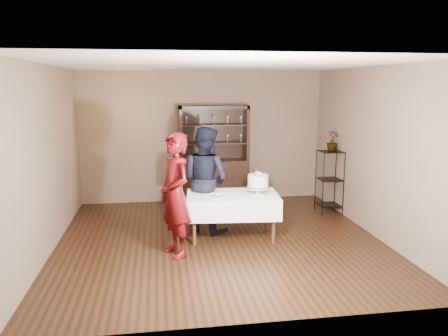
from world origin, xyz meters
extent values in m
plane|color=black|center=(0.00, 0.00, 0.00)|extent=(5.00, 5.00, 0.00)
plane|color=white|center=(0.00, 0.00, 2.70)|extent=(5.00, 5.00, 0.00)
cube|color=brown|center=(0.00, 2.50, 1.35)|extent=(5.00, 0.02, 2.70)
cube|color=brown|center=(-2.50, 0.00, 1.35)|extent=(0.02, 5.00, 2.70)
cube|color=brown|center=(2.50, 0.00, 1.35)|extent=(0.02, 5.00, 2.70)
cube|color=black|center=(0.20, 2.24, 0.45)|extent=(1.40, 0.48, 0.90)
cube|color=black|center=(0.20, 2.46, 1.45)|extent=(1.40, 0.03, 1.10)
cube|color=black|center=(0.20, 2.24, 1.97)|extent=(1.40, 0.48, 0.06)
cube|color=black|center=(0.20, 2.24, 1.25)|extent=(1.28, 0.42, 0.02)
cube|color=black|center=(0.20, 2.24, 1.62)|extent=(1.28, 0.42, 0.02)
cylinder|color=black|center=(2.08, 1.00, 0.60)|extent=(0.02, 0.02, 1.20)
cylinder|color=black|center=(2.48, 1.00, 0.60)|extent=(0.02, 0.02, 1.20)
cylinder|color=black|center=(2.08, 1.40, 0.60)|extent=(0.02, 0.02, 1.20)
cylinder|color=black|center=(2.48, 1.40, 0.60)|extent=(0.02, 0.02, 1.20)
cube|color=black|center=(2.28, 1.20, 0.15)|extent=(0.40, 0.40, 0.02)
cube|color=black|center=(2.28, 1.20, 0.65)|extent=(0.40, 0.40, 0.01)
cube|color=black|center=(2.28, 1.20, 1.18)|extent=(0.40, 0.40, 0.02)
cube|color=white|center=(0.22, 0.08, 0.55)|extent=(1.50, 1.00, 0.33)
cylinder|color=#462C19|center=(-0.41, -0.20, 0.34)|extent=(0.06, 0.06, 0.68)
cylinder|color=#462C19|center=(0.79, -0.31, 0.34)|extent=(0.06, 0.06, 0.68)
cylinder|color=#462C19|center=(-0.36, 0.46, 0.34)|extent=(0.06, 0.06, 0.68)
cylinder|color=#462C19|center=(0.85, 0.36, 0.34)|extent=(0.06, 0.06, 0.68)
imported|color=#350406|center=(-0.70, -0.52, 0.88)|extent=(0.64, 0.76, 1.77)
imported|color=black|center=(-0.17, 0.50, 0.87)|extent=(1.08, 1.06, 1.75)
cylinder|color=white|center=(0.61, 0.01, 0.72)|extent=(0.20, 0.20, 0.01)
cylinder|color=white|center=(0.61, 0.01, 0.76)|extent=(0.05, 0.05, 0.10)
cylinder|color=white|center=(0.61, 0.01, 0.82)|extent=(0.36, 0.36, 0.01)
cylinder|color=#3C622E|center=(0.61, 0.01, 0.84)|extent=(0.35, 0.35, 0.02)
cylinder|color=white|center=(0.61, 0.01, 0.93)|extent=(0.34, 0.34, 0.20)
sphere|color=#5376B3|center=(0.64, 0.01, 1.04)|extent=(0.02, 0.02, 0.02)
cube|color=silver|center=(0.57, -0.01, 1.10)|extent=(0.02, 0.02, 0.14)
cube|color=black|center=(0.57, -0.01, 1.18)|extent=(0.03, 0.02, 0.05)
cylinder|color=white|center=(-0.06, -0.10, 0.72)|extent=(0.28, 0.28, 0.01)
cylinder|color=white|center=(-0.02, 0.20, 0.72)|extent=(0.24, 0.24, 0.01)
imported|color=#3C622E|center=(2.31, 1.23, 1.37)|extent=(0.22, 0.22, 0.36)
camera|label=1|loc=(-0.92, -6.50, 2.39)|focal=35.00mm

